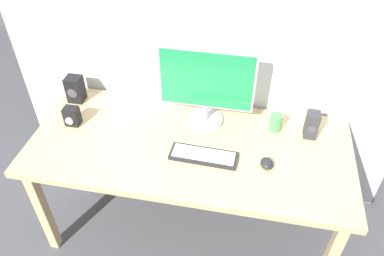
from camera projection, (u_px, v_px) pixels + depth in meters
The scene contains 9 objects.
ground_plane at pixel (190, 223), 2.60m from camera, with size 6.00×6.00×0.00m, color #4C4C51.
desk at pixel (189, 153), 2.16m from camera, with size 1.80×0.80×0.75m.
monitor at pixel (206, 85), 2.11m from camera, with size 0.54×0.21×0.47m.
keyboard_primary at pixel (203, 156), 2.02m from camera, with size 0.37×0.13×0.02m.
mouse at pixel (267, 163), 1.97m from camera, with size 0.07×0.08×0.04m, color #232328.
speaker_right at pixel (312, 125), 2.11m from camera, with size 0.07×0.08×0.16m.
speaker_left at pixel (75, 89), 2.37m from camera, with size 0.10×0.09×0.17m.
audio_controller at pixel (72, 116), 2.21m from camera, with size 0.08×0.08×0.12m.
coffee_mug at pixel (276, 123), 2.17m from camera, with size 0.07×0.07×0.11m, color #4CB259.
Camera 1 is at (0.31, -1.51, 2.20)m, focal length 35.31 mm.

